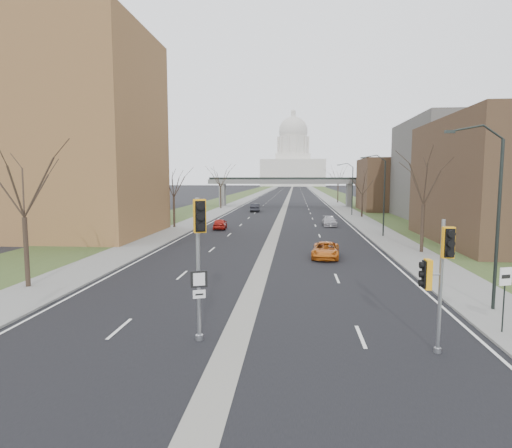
# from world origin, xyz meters

# --- Properties ---
(ground) EXTENTS (700.00, 700.00, 0.00)m
(ground) POSITION_xyz_m (0.00, 0.00, 0.00)
(ground) COLOR black
(ground) RESTS_ON ground
(road_surface) EXTENTS (20.00, 600.00, 0.01)m
(road_surface) POSITION_xyz_m (0.00, 150.00, 0.01)
(road_surface) COLOR black
(road_surface) RESTS_ON ground
(median_strip) EXTENTS (1.20, 600.00, 0.02)m
(median_strip) POSITION_xyz_m (0.00, 150.00, 0.00)
(median_strip) COLOR gray
(median_strip) RESTS_ON ground
(sidewalk_right) EXTENTS (4.00, 600.00, 0.12)m
(sidewalk_right) POSITION_xyz_m (12.00, 150.00, 0.06)
(sidewalk_right) COLOR gray
(sidewalk_right) RESTS_ON ground
(sidewalk_left) EXTENTS (4.00, 600.00, 0.12)m
(sidewalk_left) POSITION_xyz_m (-12.00, 150.00, 0.06)
(sidewalk_left) COLOR gray
(sidewalk_left) RESTS_ON ground
(grass_verge_right) EXTENTS (8.00, 600.00, 0.10)m
(grass_verge_right) POSITION_xyz_m (18.00, 150.00, 0.05)
(grass_verge_right) COLOR #2E3E1C
(grass_verge_right) RESTS_ON ground
(grass_verge_left) EXTENTS (8.00, 600.00, 0.10)m
(grass_verge_left) POSITION_xyz_m (-18.00, 150.00, 0.05)
(grass_verge_left) COLOR #2E3E1C
(grass_verge_left) RESTS_ON ground
(apartment_building) EXTENTS (25.00, 16.00, 22.00)m
(apartment_building) POSITION_xyz_m (-26.00, 30.00, 11.00)
(apartment_building) COLOR brown
(apartment_building) RESTS_ON ground
(commercial_block_mid) EXTENTS (18.00, 22.00, 15.00)m
(commercial_block_mid) POSITION_xyz_m (28.00, 52.00, 7.50)
(commercial_block_mid) COLOR #626059
(commercial_block_mid) RESTS_ON ground
(commercial_block_far) EXTENTS (14.00, 14.00, 10.00)m
(commercial_block_far) POSITION_xyz_m (22.00, 70.00, 5.00)
(commercial_block_far) COLOR brown
(commercial_block_far) RESTS_ON ground
(pedestrian_bridge) EXTENTS (34.00, 3.00, 6.45)m
(pedestrian_bridge) POSITION_xyz_m (0.00, 80.00, 4.84)
(pedestrian_bridge) COLOR slate
(pedestrian_bridge) RESTS_ON ground
(capitol) EXTENTS (48.00, 42.00, 55.75)m
(capitol) POSITION_xyz_m (0.00, 320.00, 18.60)
(capitol) COLOR silver
(capitol) RESTS_ON ground
(streetlight_near) EXTENTS (2.61, 0.20, 8.70)m
(streetlight_near) POSITION_xyz_m (10.99, 6.00, 6.95)
(streetlight_near) COLOR black
(streetlight_near) RESTS_ON sidewalk_right
(streetlight_mid) EXTENTS (2.61, 0.20, 8.70)m
(streetlight_mid) POSITION_xyz_m (10.99, 32.00, 6.95)
(streetlight_mid) COLOR black
(streetlight_mid) RESTS_ON sidewalk_right
(streetlight_far) EXTENTS (2.61, 0.20, 8.70)m
(streetlight_far) POSITION_xyz_m (10.99, 58.00, 6.95)
(streetlight_far) COLOR black
(streetlight_far) RESTS_ON sidewalk_right
(tree_left_a) EXTENTS (7.20, 7.20, 9.40)m
(tree_left_a) POSITION_xyz_m (-13.00, 8.00, 6.64)
(tree_left_a) COLOR #382B21
(tree_left_a) RESTS_ON sidewalk_left
(tree_left_b) EXTENTS (6.75, 6.75, 8.81)m
(tree_left_b) POSITION_xyz_m (-13.00, 38.00, 6.23)
(tree_left_b) COLOR #382B21
(tree_left_b) RESTS_ON sidewalk_left
(tree_left_c) EXTENTS (7.65, 7.65, 9.99)m
(tree_left_c) POSITION_xyz_m (-13.00, 72.00, 7.04)
(tree_left_c) COLOR #382B21
(tree_left_c) RESTS_ON sidewalk_left
(tree_right_a) EXTENTS (7.20, 7.20, 9.40)m
(tree_right_a) POSITION_xyz_m (13.00, 22.00, 6.64)
(tree_right_a) COLOR #382B21
(tree_right_a) RESTS_ON sidewalk_right
(tree_right_b) EXTENTS (6.30, 6.30, 8.22)m
(tree_right_b) POSITION_xyz_m (13.00, 55.00, 5.82)
(tree_right_b) COLOR #382B21
(tree_right_b) RESTS_ON sidewalk_right
(tree_right_c) EXTENTS (7.65, 7.65, 9.99)m
(tree_right_c) POSITION_xyz_m (13.00, 95.00, 7.04)
(tree_right_c) COLOR #382B21
(tree_right_c) RESTS_ON sidewalk_right
(signal_pole_median) EXTENTS (0.79, 0.94, 5.60)m
(signal_pole_median) POSITION_xyz_m (-1.26, 0.81, 3.90)
(signal_pole_median) COLOR gray
(signal_pole_median) RESTS_ON ground
(signal_pole_right) EXTENTS (0.90, 0.85, 4.89)m
(signal_pole_right) POSITION_xyz_m (7.39, 0.51, 3.20)
(signal_pole_right) COLOR gray
(signal_pole_right) RESTS_ON ground
(speed_limit_sign) EXTENTS (0.55, 0.23, 2.67)m
(speed_limit_sign) POSITION_xyz_m (10.76, 2.81, 1.96)
(speed_limit_sign) COLOR black
(speed_limit_sign) RESTS_ON sidewalk_right
(car_left_near) EXTENTS (1.97, 4.10, 1.35)m
(car_left_near) POSITION_xyz_m (-6.99, 37.31, 0.68)
(car_left_near) COLOR #A31A12
(car_left_near) RESTS_ON ground
(car_left_far) EXTENTS (1.74, 4.69, 1.53)m
(car_left_far) POSITION_xyz_m (-5.20, 65.08, 0.77)
(car_left_far) COLOR black
(car_left_far) RESTS_ON ground
(car_right_near) EXTENTS (2.52, 4.70, 1.25)m
(car_right_near) POSITION_xyz_m (4.77, 19.09, 0.63)
(car_right_near) COLOR #C15D14
(car_right_near) RESTS_ON ground
(car_right_mid) EXTENTS (1.82, 4.33, 1.25)m
(car_right_mid) POSITION_xyz_m (6.85, 42.10, 0.62)
(car_right_mid) COLOR #9A99A0
(car_right_mid) RESTS_ON ground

